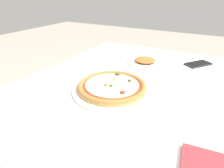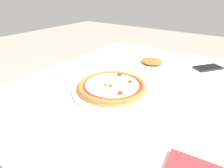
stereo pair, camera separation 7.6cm
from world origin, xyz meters
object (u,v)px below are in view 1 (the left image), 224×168
fork (16,104)px  side_plate (145,61)px  cell_phone (198,64)px  dining_table (164,106)px  pizza_plate (112,87)px

fork → side_plate: bearing=67.4°
cell_phone → side_plate: 0.29m
fork → cell_phone: cell_phone is taller
fork → dining_table: bearing=40.0°
pizza_plate → side_plate: bearing=88.5°
pizza_plate → fork: 0.37m
side_plate → fork: bearing=-112.6°
dining_table → fork: bearing=-140.0°
dining_table → side_plate: 0.33m
pizza_plate → cell_phone: size_ratio=2.08×
fork → cell_phone: bearing=54.9°
fork → cell_phone: 0.92m
pizza_plate → dining_table: bearing=30.1°
dining_table → fork: (-0.45, -0.38, 0.08)m
dining_table → cell_phone: size_ratio=7.79×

